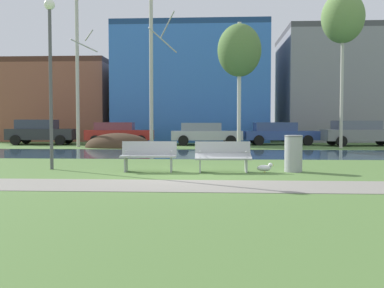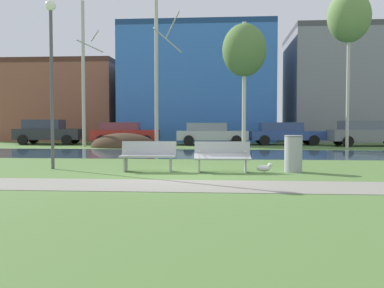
{
  "view_description": "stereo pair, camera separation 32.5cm",
  "coord_description": "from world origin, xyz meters",
  "views": [
    {
      "loc": [
        0.89,
        -11.73,
        1.41
      ],
      "look_at": [
        0.14,
        1.67,
        0.77
      ],
      "focal_mm": 41.37,
      "sensor_mm": 36.0,
      "label": 1
    },
    {
      "loc": [
        1.21,
        -11.71,
        1.41
      ],
      "look_at": [
        0.14,
        1.67,
        0.77
      ],
      "focal_mm": 41.37,
      "sensor_mm": 36.0,
      "label": 2
    }
  ],
  "objects": [
    {
      "name": "ground_plane",
      "position": [
        0.0,
        10.0,
        0.0
      ],
      "size": [
        120.0,
        120.0,
        0.0
      ],
      "primitive_type": "plane",
      "color": "#517538"
    },
    {
      "name": "paved_path_strip",
      "position": [
        0.0,
        -1.93,
        0.01
      ],
      "size": [
        60.0,
        1.92,
        0.01
      ],
      "primitive_type": "cube",
      "color": "gray",
      "rests_on": "ground"
    },
    {
      "name": "river_band",
      "position": [
        0.0,
        8.38,
        0.0
      ],
      "size": [
        80.0,
        6.16,
        0.01
      ],
      "primitive_type": "cube",
      "color": "#2D475B",
      "rests_on": "ground"
    },
    {
      "name": "soil_mound",
      "position": [
        -4.75,
        13.28,
        0.0
      ],
      "size": [
        3.83,
        2.58,
        1.65
      ],
      "primitive_type": "ellipsoid",
      "color": "#423021",
      "rests_on": "ground"
    },
    {
      "name": "bench_left",
      "position": [
        -1.07,
        0.89,
        0.47
      ],
      "size": [
        1.62,
        0.62,
        0.87
      ],
      "color": "#9EA0A3",
      "rests_on": "ground"
    },
    {
      "name": "bench_right",
      "position": [
        1.07,
        0.89,
        0.47
      ],
      "size": [
        1.62,
        0.62,
        0.87
      ],
      "color": "#9EA0A3",
      "rests_on": "ground"
    },
    {
      "name": "trash_bin",
      "position": [
        3.09,
        1.1,
        0.55
      ],
      "size": [
        0.53,
        0.53,
        1.05
      ],
      "color": "#999B9E",
      "rests_on": "ground"
    },
    {
      "name": "seagull",
      "position": [
        2.26,
        0.88,
        0.13
      ],
      "size": [
        0.48,
        0.18,
        0.27
      ],
      "color": "white",
      "rests_on": "ground"
    },
    {
      "name": "streetlamp",
      "position": [
        -4.11,
        1.36,
        3.43
      ],
      "size": [
        0.32,
        0.32,
        5.1
      ],
      "color": "#4C4C51",
      "rests_on": "ground"
    },
    {
      "name": "birch_far_left",
      "position": [
        -7.21,
        13.73,
        4.34
      ],
      "size": [
        1.34,
        2.24,
        8.51
      ],
      "color": "#BCB7A8",
      "rests_on": "ground"
    },
    {
      "name": "birch_left",
      "position": [
        -2.79,
        13.27,
        4.73
      ],
      "size": [
        1.59,
        2.79,
        9.26
      ],
      "color": "#BCB7A8",
      "rests_on": "ground"
    },
    {
      "name": "birch_center_left",
      "position": [
        2.1,
        12.56,
        5.31
      ],
      "size": [
        2.38,
        2.38,
        6.85
      ],
      "color": "beige",
      "rests_on": "ground"
    },
    {
      "name": "birch_center",
      "position": [
        7.78,
        13.21,
        7.14
      ],
      "size": [
        2.33,
        2.33,
        9.21
      ],
      "color": "#BCB7A8",
      "rests_on": "ground"
    },
    {
      "name": "parked_van_nearest_dark",
      "position": [
        -10.56,
        16.47,
        0.84
      ],
      "size": [
        4.38,
        2.35,
        1.61
      ],
      "color": "#282B30",
      "rests_on": "ground"
    },
    {
      "name": "parked_sedan_second_red",
      "position": [
        -5.37,
        16.22,
        0.77
      ],
      "size": [
        4.36,
        2.31,
        1.44
      ],
      "color": "maroon",
      "rests_on": "ground"
    },
    {
      "name": "parked_hatch_third_silver",
      "position": [
        0.13,
        16.31,
        0.75
      ],
      "size": [
        4.56,
        2.24,
        1.41
      ],
      "color": "#B2B5BC",
      "rests_on": "ground"
    },
    {
      "name": "parked_wagon_fourth_blue",
      "position": [
        4.86,
        16.87,
        0.76
      ],
      "size": [
        4.75,
        2.23,
        1.44
      ],
      "color": "#2D4793",
      "rests_on": "ground"
    },
    {
      "name": "parked_suv_fifth_grey",
      "position": [
        9.63,
        15.72,
        0.81
      ],
      "size": [
        4.81,
        2.21,
        1.54
      ],
      "color": "slate",
      "rests_on": "ground"
    },
    {
      "name": "building_brick_low",
      "position": [
        -12.52,
        25.2,
        3.15
      ],
      "size": [
        10.11,
        9.94,
        6.3
      ],
      "color": "brown",
      "rests_on": "ground"
    },
    {
      "name": "building_blue_store",
      "position": [
        -1.05,
        23.97,
        4.34
      ],
      "size": [
        11.3,
        9.72,
        8.69
      ],
      "color": "#3870C6",
      "rests_on": "ground"
    }
  ]
}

